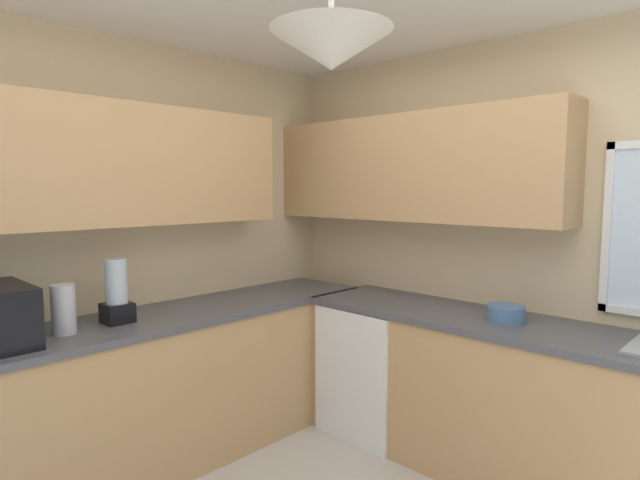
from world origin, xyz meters
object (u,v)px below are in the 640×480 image
object	(u,v)px
dishwasher	(377,367)
blender_appliance	(117,294)
kettle	(63,309)
bowl	(506,313)

from	to	relation	value
dishwasher	blender_appliance	distance (m)	1.77
kettle	blender_appliance	distance (m)	0.29
bowl	kettle	bearing A→B (deg)	-129.80
kettle	blender_appliance	size ratio (longest dim) A/B	0.72
bowl	blender_appliance	world-z (taller)	blender_appliance
dishwasher	kettle	distance (m)	2.01
dishwasher	bowl	size ratio (longest dim) A/B	4.15
dishwasher	bowl	world-z (taller)	bowl
blender_appliance	kettle	bearing A→B (deg)	-86.06
kettle	blender_appliance	bearing A→B (deg)	93.94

